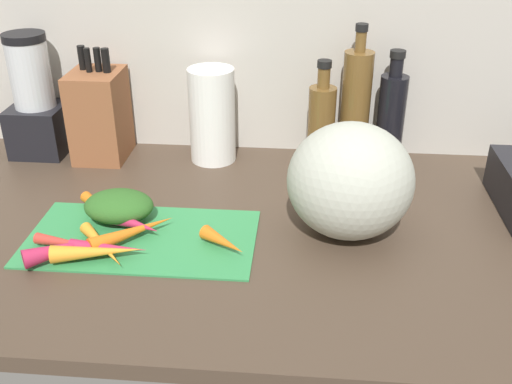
{
  "coord_description": "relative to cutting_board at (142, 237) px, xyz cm",
  "views": [
    {
      "loc": [
        11.07,
        -100.93,
        61.51
      ],
      "look_at": [
        2.78,
        -6.21,
        10.49
      ],
      "focal_mm": 41.88,
      "sensor_mm": 36.0,
      "label": 1
    }
  ],
  "objects": [
    {
      "name": "carrot_greens_pile",
      "position": [
        -5.76,
        5.7,
        3.29
      ],
      "size": [
        13.67,
        10.51,
        5.78
      ],
      "primitive_type": "ellipsoid",
      "color": "#2D6023",
      "rests_on": "cutting_board"
    },
    {
      "name": "wall_back",
      "position": [
        18.93,
        45.95,
        29.6
      ],
      "size": [
        170.0,
        3.0,
        60.0
      ],
      "primitive_type": "cube",
      "color": "#BCB7AD",
      "rests_on": "ground_plane"
    },
    {
      "name": "carrot_3",
      "position": [
        -5.61,
        -5.81,
        1.55
      ],
      "size": [
        11.94,
        13.11,
        2.3
      ],
      "primitive_type": "cone",
      "rotation": [
        0.0,
        1.57,
        -0.85
      ],
      "color": "orange",
      "rests_on": "cutting_board"
    },
    {
      "name": "carrot_1",
      "position": [
        -4.16,
        -6.73,
        1.75
      ],
      "size": [
        14.08,
        2.84,
        2.69
      ],
      "primitive_type": "cone",
      "rotation": [
        0.0,
        1.57,
        -0.01
      ],
      "color": "#B2264C",
      "rests_on": "cutting_board"
    },
    {
      "name": "ground_plane",
      "position": [
        18.93,
        7.45,
        -1.9
      ],
      "size": [
        170.0,
        80.0,
        3.0
      ],
      "primitive_type": "cube",
      "color": "#47382B"
    },
    {
      "name": "cutting_board",
      "position": [
        0.0,
        0.0,
        0.0
      ],
      "size": [
        43.27,
        23.53,
        0.8
      ],
      "primitive_type": "cube",
      "color": "#338C4C",
      "rests_on": "ground_plane"
    },
    {
      "name": "blender_appliance",
      "position": [
        -34.57,
        37.43,
        12.23
      ],
      "size": [
        12.78,
        12.78,
        29.4
      ],
      "color": "black",
      "rests_on": "ground_plane"
    },
    {
      "name": "winter_squash",
      "position": [
        38.83,
        6.11,
        10.63
      ],
      "size": [
        23.58,
        22.52,
        22.05
      ],
      "primitive_type": "ellipsoid",
      "color": "#B2B7A8",
      "rests_on": "ground_plane"
    },
    {
      "name": "carrot_4",
      "position": [
        -9.52,
        6.79,
        1.56
      ],
      "size": [
        12.44,
        12.14,
        2.32
      ],
      "primitive_type": "cone",
      "rotation": [
        0.0,
        1.57,
        -0.77
      ],
      "color": "orange",
      "rests_on": "cutting_board"
    },
    {
      "name": "carrot_0",
      "position": [
        -11.6,
        -8.1,
        2.14
      ],
      "size": [
        13.8,
        11.05,
        3.49
      ],
      "primitive_type": "cone",
      "rotation": [
        0.0,
        1.57,
        0.61
      ],
      "color": "#B2264C",
      "rests_on": "cutting_board"
    },
    {
      "name": "bottle_0",
      "position": [
        33.8,
        36.66,
        9.84
      ],
      "size": [
        6.33,
        6.33,
        25.03
      ],
      "color": "brown",
      "rests_on": "ground_plane"
    },
    {
      "name": "carrot_7",
      "position": [
        16.08,
        -2.97,
        1.79
      ],
      "size": [
        9.56,
        8.41,
        2.78
      ],
      "primitive_type": "cone",
      "rotation": [
        0.0,
        1.57,
        -0.67
      ],
      "color": "orange",
      "rests_on": "cutting_board"
    },
    {
      "name": "carrot_5",
      "position": [
        -5.74,
        -8.55,
        2.03
      ],
      "size": [
        16.02,
        6.2,
        3.25
      ],
      "primitive_type": "cone",
      "rotation": [
        0.0,
        1.57,
        0.19
      ],
      "color": "orange",
      "rests_on": "cutting_board"
    },
    {
      "name": "carrot_6",
      "position": [
        -1.97,
        1.46,
        2.1
      ],
      "size": [
        12.39,
        8.0,
        3.39
      ],
      "primitive_type": "cone",
      "rotation": [
        0.0,
        1.57,
        -0.42
      ],
      "color": "#B2264C",
      "rests_on": "cutting_board"
    },
    {
      "name": "paper_towel_roll",
      "position": [
        8.24,
        36.95,
        10.79
      ],
      "size": [
        10.79,
        10.79,
        22.38
      ],
      "primitive_type": "cylinder",
      "color": "white",
      "rests_on": "ground_plane"
    },
    {
      "name": "knife_block",
      "position": [
        -18.65,
        36.18,
        10.41
      ],
      "size": [
        11.75,
        13.96,
        26.67
      ],
      "color": "brown",
      "rests_on": "ground_plane"
    },
    {
      "name": "carrot_2",
      "position": [
        -1.16,
        -1.27,
        1.97
      ],
      "size": [
        14.76,
        13.73,
        3.13
      ],
      "primitive_type": "cone",
      "rotation": [
        0.0,
        1.57,
        0.73
      ],
      "color": "orange",
      "rests_on": "cutting_board"
    },
    {
      "name": "bottle_2",
      "position": [
        49.78,
        38.63,
        11.09
      ],
      "size": [
        6.37,
        6.37,
        27.1
      ],
      "color": "black",
      "rests_on": "ground_plane"
    },
    {
      "name": "bottle_1",
      "position": [
        41.48,
        38.69,
        13.4
      ],
      "size": [
        6.77,
        6.77,
        32.7
      ],
      "color": "brown",
      "rests_on": "ground_plane"
    },
    {
      "name": "carrot_8",
      "position": [
        -10.62,
        -5.78,
        1.47
      ],
      "size": [
        16.34,
        5.15,
        2.13
      ],
      "primitive_type": "cone",
      "rotation": [
        0.0,
        1.57,
        -0.19
      ],
      "color": "red",
      "rests_on": "cutting_board"
    }
  ]
}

